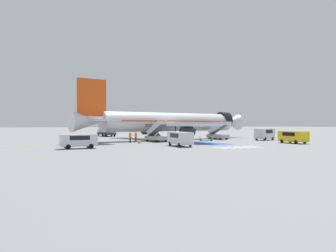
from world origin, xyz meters
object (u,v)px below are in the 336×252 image
Objects in this scene: service_van_1 at (265,133)px; ground_crew_0 at (183,135)px; fuel_tanker at (106,129)px; ground_crew_1 at (193,135)px; service_van_0 at (180,138)px; service_van_2 at (293,136)px; airliner at (170,122)px; ground_crew_2 at (136,136)px; baggage_cart at (206,139)px; service_van_3 at (79,140)px; ground_crew_3 at (130,137)px; traffic_cone_0 at (139,142)px; boarding_stairs_forward at (218,135)px; boarding_stairs_aft at (156,136)px.

ground_crew_0 is at bearing -126.97° from service_van_1.
fuel_tanker is 5.93× the size of ground_crew_1.
service_van_0 reaches higher than service_van_2.
fuel_tanker is 5.95× the size of ground_crew_0.
airliner is 4.03× the size of fuel_tanker.
ground_crew_2 is (-23.61, 13.88, -0.17)m from service_van_2.
ground_crew_2 is (-14.21, 0.48, 0.81)m from baggage_cart.
airliner is at bearing 127.02° from service_van_3.
airliner reaches higher than ground_crew_1.
ground_crew_3 is at bearing 119.13° from baggage_cart.
baggage_cart is at bearing 14.17° from traffic_cone_0.
airliner is 8.71m from baggage_cart.
boarding_stairs_forward reaches higher than baggage_cart.
service_van_0 reaches higher than ground_crew_3.
boarding_stairs_aft is 9.12× the size of traffic_cone_0.
airliner is 23.88× the size of ground_crew_1.
boarding_stairs_forward reaches higher than service_van_3.
boarding_stairs_aft is at bearing -180.00° from boarding_stairs_forward.
service_van_1 reaches higher than baggage_cart.
boarding_stairs_aft is at bearing -89.04° from fuel_tanker.
fuel_tanker reaches higher than service_van_1.
traffic_cone_0 is (-9.99, -10.06, -3.40)m from airliner.
ground_crew_3 is (-27.88, 1.75, -0.31)m from service_van_1.
service_van_0 is (-1.30, -13.11, 0.27)m from boarding_stairs_aft.
boarding_stairs_aft is 1.07× the size of service_van_2.
service_van_0 is 25.80m from service_van_1.
service_van_2 reaches higher than ground_crew_2.
service_van_3 is (-12.97, -42.87, -0.72)m from fuel_tanker.
ground_crew_0 reaches higher than baggage_cart.
service_van_3 is 26.17m from ground_crew_0.
boarding_stairs_forward reaches higher than ground_crew_1.
service_van_0 is 16.99m from ground_crew_0.
fuel_tanker reaches higher than service_van_0.
baggage_cart is 1.72× the size of ground_crew_1.
boarding_stairs_forward is 1.01× the size of service_van_0.
airliner reaches higher than boarding_stairs_aft.
service_van_0 is at bearing -86.47° from service_van_1.
service_van_1 is 16.84m from ground_crew_0.
baggage_cart is at bearing 48.26° from service_van_0.
boarding_stairs_aft is 22.66m from service_van_1.
boarding_stairs_aft is 3.98m from ground_crew_2.
boarding_stairs_aft is at bearing 84.79° from service_van_0.
service_van_0 is at bearing -3.25° from service_van_2.
ground_crew_0 is at bearing -101.71° from ground_crew_3.
boarding_stairs_aft is at bearing -172.43° from ground_crew_1.
service_van_0 is at bearing -127.88° from ground_crew_1.
ground_crew_3 reaches higher than baggage_cart.
service_van_2 is (20.93, -0.69, -0.02)m from service_van_0.
baggage_cart is 4.59m from ground_crew_0.
airliner is at bearing 45.19° from traffic_cone_0.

